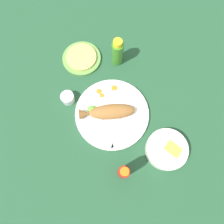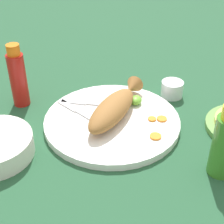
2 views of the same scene
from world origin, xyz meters
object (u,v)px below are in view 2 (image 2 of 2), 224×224
at_px(fork_far, 90,104).
at_px(hot_sauce_bottle_red, 18,77).
at_px(main_plate, 112,121).
at_px(salt_cup, 172,90).
at_px(fork_near, 79,112).
at_px(fried_fish, 115,107).

bearing_deg(fork_far, hot_sauce_bottle_red, 2.13).
bearing_deg(main_plate, salt_cup, 144.30).
bearing_deg(salt_cup, fork_near, -50.91).
height_order(fork_far, salt_cup, salt_cup).
xyz_separation_m(fork_far, hot_sauce_bottle_red, (0.02, -0.19, 0.06)).
bearing_deg(hot_sauce_bottle_red, fork_far, 95.83).
distance_m(fried_fish, salt_cup, 0.21).
bearing_deg(fork_near, main_plate, -153.10).
bearing_deg(salt_cup, fried_fish, -37.36).
relative_size(hot_sauce_bottle_red, salt_cup, 2.79).
distance_m(fork_far, salt_cup, 0.24).
bearing_deg(main_plate, fork_far, -123.83).
xyz_separation_m(fork_near, salt_cup, (-0.18, 0.22, 0.00)).
height_order(main_plate, fork_far, fork_far).
relative_size(fork_near, fork_far, 0.91).
relative_size(main_plate, fried_fish, 1.33).
height_order(fried_fish, fork_near, fried_fish).
height_order(main_plate, fried_fish, fried_fish).
bearing_deg(main_plate, fork_near, -91.84).
height_order(fork_near, hot_sauce_bottle_red, hot_sauce_bottle_red).
relative_size(fork_near, salt_cup, 2.69).
distance_m(fork_near, hot_sauce_bottle_red, 0.19).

